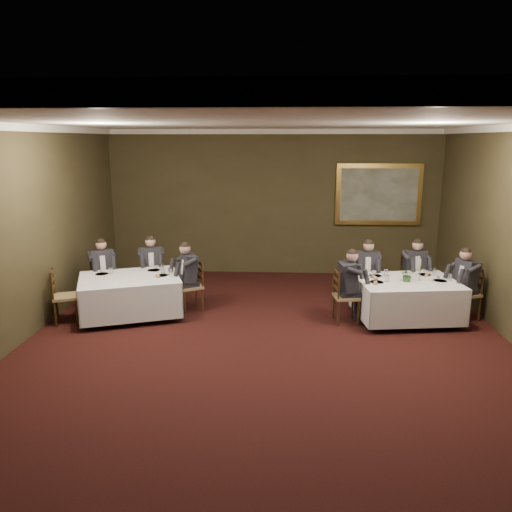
# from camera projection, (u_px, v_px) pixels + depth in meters

# --- Properties ---
(ground) EXTENTS (10.00, 10.00, 0.00)m
(ground) POSITION_uv_depth(u_px,v_px,m) (265.00, 356.00, 7.68)
(ground) COLOR black
(ground) RESTS_ON ground
(ceiling) EXTENTS (8.00, 10.00, 0.10)m
(ceiling) POSITION_uv_depth(u_px,v_px,m) (266.00, 121.00, 6.88)
(ceiling) COLOR silver
(ceiling) RESTS_ON back_wall
(back_wall) EXTENTS (8.00, 0.10, 3.50)m
(back_wall) POSITION_uv_depth(u_px,v_px,m) (273.00, 203.00, 12.14)
(back_wall) COLOR #37301B
(back_wall) RESTS_ON ground
(front_wall) EXTENTS (8.00, 0.10, 3.50)m
(front_wall) POSITION_uv_depth(u_px,v_px,m) (227.00, 457.00, 2.42)
(front_wall) COLOR #37301B
(front_wall) RESTS_ON ground
(left_wall) EXTENTS (0.10, 10.00, 3.50)m
(left_wall) POSITION_uv_depth(u_px,v_px,m) (0.00, 242.00, 7.50)
(left_wall) COLOR #37301B
(left_wall) RESTS_ON ground
(crown_molding) EXTENTS (8.00, 10.00, 0.12)m
(crown_molding) POSITION_uv_depth(u_px,v_px,m) (266.00, 126.00, 6.90)
(crown_molding) COLOR white
(crown_molding) RESTS_ON back_wall
(table_main) EXTENTS (1.94, 1.58, 0.67)m
(table_main) POSITION_uv_depth(u_px,v_px,m) (406.00, 297.00, 9.10)
(table_main) COLOR black
(table_main) RESTS_ON ground
(table_second) EXTENTS (2.17, 1.91, 0.67)m
(table_second) POSITION_uv_depth(u_px,v_px,m) (130.00, 293.00, 9.33)
(table_second) COLOR black
(table_second) RESTS_ON ground
(chair_main_backleft) EXTENTS (0.46, 0.44, 1.00)m
(chair_main_backleft) POSITION_uv_depth(u_px,v_px,m) (366.00, 291.00, 9.99)
(chair_main_backleft) COLOR #95794B
(chair_main_backleft) RESTS_ON ground
(diner_main_backleft) EXTENTS (0.43, 0.49, 1.35)m
(diner_main_backleft) POSITION_uv_depth(u_px,v_px,m) (366.00, 281.00, 9.93)
(diner_main_backleft) COLOR black
(diner_main_backleft) RESTS_ON chair_main_backleft
(chair_main_backright) EXTENTS (0.52, 0.51, 1.00)m
(chair_main_backright) POSITION_uv_depth(u_px,v_px,m) (412.00, 290.00, 10.06)
(chair_main_backright) COLOR #95794B
(chair_main_backright) RESTS_ON ground
(diner_main_backright) EXTENTS (0.50, 0.56, 1.35)m
(diner_main_backright) POSITION_uv_depth(u_px,v_px,m) (413.00, 280.00, 10.00)
(diner_main_backright) COLOR black
(diner_main_backright) RESTS_ON chair_main_backright
(chair_main_endleft) EXTENTS (0.48, 0.49, 1.00)m
(chair_main_endleft) POSITION_uv_depth(u_px,v_px,m) (345.00, 307.00, 9.05)
(chair_main_endleft) COLOR #95794B
(chair_main_endleft) RESTS_ON ground
(diner_main_endleft) EXTENTS (0.53, 0.46, 1.35)m
(diner_main_endleft) POSITION_uv_depth(u_px,v_px,m) (346.00, 295.00, 9.00)
(diner_main_endleft) COLOR black
(diner_main_endleft) RESTS_ON chair_main_endleft
(chair_main_endright) EXTENTS (0.55, 0.56, 1.00)m
(chair_main_endright) POSITION_uv_depth(u_px,v_px,m) (465.00, 304.00, 9.22)
(chair_main_endright) COLOR #95794B
(chair_main_endright) RESTS_ON ground
(diner_main_endright) EXTENTS (0.59, 0.55, 1.35)m
(diner_main_endright) POSITION_uv_depth(u_px,v_px,m) (465.00, 292.00, 9.17)
(diner_main_endright) COLOR black
(diner_main_endright) RESTS_ON chair_main_endright
(chair_sec_backleft) EXTENTS (0.59, 0.58, 1.00)m
(chair_sec_backleft) POSITION_uv_depth(u_px,v_px,m) (104.00, 290.00, 10.10)
(chair_sec_backleft) COLOR #95794B
(chair_sec_backleft) RESTS_ON ground
(diner_sec_backleft) EXTENTS (0.58, 0.61, 1.35)m
(diner_sec_backleft) POSITION_uv_depth(u_px,v_px,m) (103.00, 279.00, 10.04)
(diner_sec_backleft) COLOR black
(diner_sec_backleft) RESTS_ON chair_sec_backleft
(chair_sec_backright) EXTENTS (0.54, 0.53, 1.00)m
(chair_sec_backright) POSITION_uv_depth(u_px,v_px,m) (152.00, 286.00, 10.37)
(chair_sec_backright) COLOR #95794B
(chair_sec_backright) RESTS_ON ground
(diner_sec_backright) EXTENTS (0.52, 0.57, 1.35)m
(diner_sec_backright) POSITION_uv_depth(u_px,v_px,m) (152.00, 275.00, 10.31)
(diner_sec_backright) COLOR black
(diner_sec_backright) RESTS_ON chair_sec_backright
(chair_sec_endright) EXTENTS (0.58, 0.59, 1.00)m
(chair_sec_endright) POSITION_uv_depth(u_px,v_px,m) (191.00, 296.00, 9.69)
(chair_sec_endright) COLOR #95794B
(chair_sec_endright) RESTS_ON ground
(diner_sec_endright) EXTENTS (0.61, 0.58, 1.35)m
(diner_sec_endright) POSITION_uv_depth(u_px,v_px,m) (190.00, 285.00, 9.63)
(diner_sec_endright) COLOR black
(diner_sec_endright) RESTS_ON chair_sec_endright
(chair_sec_endleft) EXTENTS (0.55, 0.56, 1.00)m
(chair_sec_endleft) POSITION_uv_depth(u_px,v_px,m) (66.00, 307.00, 9.05)
(chair_sec_endleft) COLOR #95794B
(chair_sec_endleft) RESTS_ON ground
(centerpiece) EXTENTS (0.29, 0.27, 0.27)m
(centerpiece) POSITION_uv_depth(u_px,v_px,m) (407.00, 274.00, 8.95)
(centerpiece) COLOR #2D5926
(centerpiece) RESTS_ON table_main
(candlestick) EXTENTS (0.06, 0.06, 0.41)m
(candlestick) POSITION_uv_depth(u_px,v_px,m) (420.00, 272.00, 9.01)
(candlestick) COLOR gold
(candlestick) RESTS_ON table_main
(place_setting_table_main) EXTENTS (0.33, 0.31, 0.14)m
(place_setting_table_main) POSITION_uv_depth(u_px,v_px,m) (378.00, 274.00, 9.37)
(place_setting_table_main) COLOR white
(place_setting_table_main) RESTS_ON table_main
(place_setting_table_second) EXTENTS (0.33, 0.31, 0.14)m
(place_setting_table_second) POSITION_uv_depth(u_px,v_px,m) (105.00, 272.00, 9.49)
(place_setting_table_second) COLOR white
(place_setting_table_second) RESTS_ON table_second
(painting) EXTENTS (2.03, 0.09, 1.46)m
(painting) POSITION_uv_depth(u_px,v_px,m) (379.00, 195.00, 11.89)
(painting) COLOR gold
(painting) RESTS_ON back_wall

